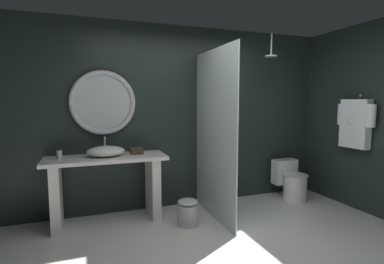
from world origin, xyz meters
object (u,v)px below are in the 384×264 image
at_px(tumbler_cup, 59,155).
at_px(waste_bin, 188,212).
at_px(hanging_bathrobe, 355,122).
at_px(round_wall_mirror, 103,103).
at_px(vessel_sink, 106,151).
at_px(tissue_box, 137,151).
at_px(toilet, 291,181).
at_px(rain_shower_head, 271,54).

distance_m(tumbler_cup, waste_bin, 1.70).
bearing_deg(hanging_bathrobe, round_wall_mirror, 163.19).
distance_m(vessel_sink, round_wall_mirror, 0.65).
bearing_deg(hanging_bathrobe, vessel_sink, 167.08).
relative_size(hanging_bathrobe, waste_bin, 2.21).
relative_size(tissue_box, waste_bin, 0.47).
xyz_separation_m(vessel_sink, hanging_bathrobe, (3.29, -0.75, 0.33)).
xyz_separation_m(toilet, waste_bin, (-1.86, -0.39, -0.11)).
xyz_separation_m(vessel_sink, tumbler_cup, (-0.53, -0.00, -0.01)).
distance_m(vessel_sink, hanging_bathrobe, 3.39).
xyz_separation_m(round_wall_mirror, toilet, (2.79, -0.32, -1.24)).
relative_size(vessel_sink, waste_bin, 1.39).
distance_m(hanging_bathrobe, toilet, 1.28).
relative_size(vessel_sink, rain_shower_head, 1.41).
distance_m(tumbler_cup, hanging_bathrobe, 3.91).
distance_m(tissue_box, waste_bin, 1.02).
xyz_separation_m(round_wall_mirror, waste_bin, (0.93, -0.71, -1.35)).
bearing_deg(tissue_box, waste_bin, -42.21).
xyz_separation_m(tumbler_cup, tissue_box, (0.92, 0.02, -0.01)).
distance_m(tissue_box, rain_shower_head, 2.35).
bearing_deg(round_wall_mirror, toilet, -6.54).
bearing_deg(tissue_box, tumbler_cup, -178.67).
relative_size(round_wall_mirror, waste_bin, 2.51).
height_order(round_wall_mirror, toilet, round_wall_mirror).
relative_size(rain_shower_head, waste_bin, 0.98).
bearing_deg(round_wall_mirror, rain_shower_head, -8.82).
xyz_separation_m(round_wall_mirror, rain_shower_head, (2.32, -0.36, 0.70)).
bearing_deg(round_wall_mirror, waste_bin, -37.35).
bearing_deg(tumbler_cup, tissue_box, 1.33).
height_order(tumbler_cup, hanging_bathrobe, hanging_bathrobe).
bearing_deg(waste_bin, toilet, 11.76).
relative_size(round_wall_mirror, toilet, 1.42).
bearing_deg(tissue_box, hanging_bathrobe, -14.94).
bearing_deg(waste_bin, round_wall_mirror, 142.65).
xyz_separation_m(tumbler_cup, toilet, (3.32, -0.08, -0.62)).
distance_m(tissue_box, toilet, 2.48).
height_order(vessel_sink, waste_bin, vessel_sink).
relative_size(round_wall_mirror, rain_shower_head, 2.56).
height_order(tumbler_cup, toilet, tumbler_cup).
bearing_deg(tumbler_cup, toilet, -1.35).
xyz_separation_m(tissue_box, waste_bin, (0.54, -0.49, -0.72)).
bearing_deg(vessel_sink, hanging_bathrobe, -12.92).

